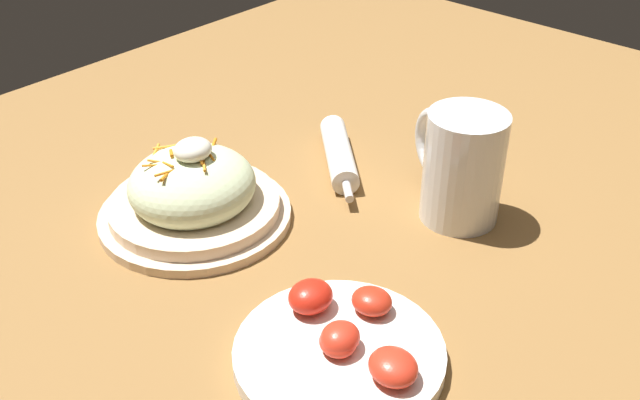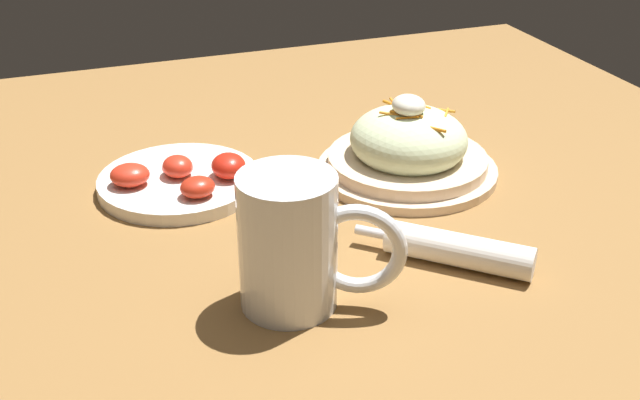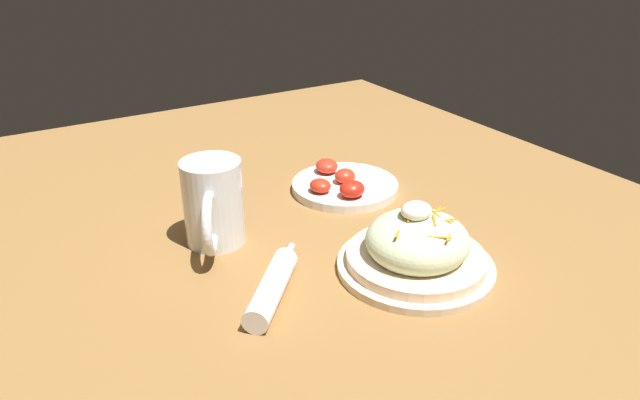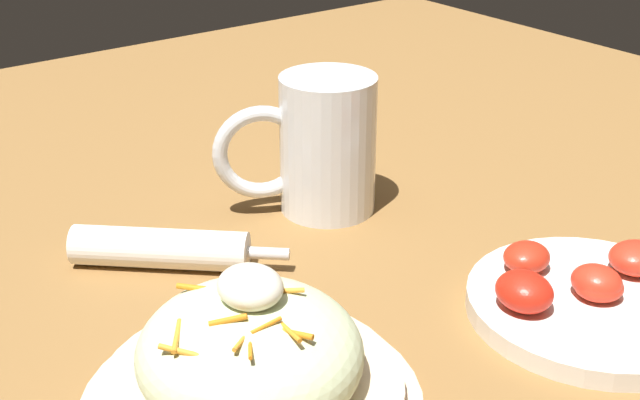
# 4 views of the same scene
# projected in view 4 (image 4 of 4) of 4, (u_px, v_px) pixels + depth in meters

# --- Properties ---
(ground_plane) EXTENTS (1.43, 1.43, 0.00)m
(ground_plane) POSITION_uv_depth(u_px,v_px,m) (360.00, 231.00, 0.81)
(ground_plane) COLOR olive
(salad_plate) EXTENTS (0.23, 0.23, 0.11)m
(salad_plate) POSITION_uv_depth(u_px,v_px,m) (251.00, 370.00, 0.56)
(salad_plate) COLOR beige
(salad_plate) RESTS_ON ground_plane
(beer_mug) EXTENTS (0.10, 0.15, 0.13)m
(beer_mug) POSITION_uv_depth(u_px,v_px,m) (323.00, 152.00, 0.82)
(beer_mug) COLOR white
(beer_mug) RESTS_ON ground_plane
(napkin_roll) EXTENTS (0.14, 0.15, 0.03)m
(napkin_roll) POSITION_uv_depth(u_px,v_px,m) (162.00, 248.00, 0.74)
(napkin_roll) COLOR white
(napkin_roll) RESTS_ON ground_plane
(tomato_plate) EXTENTS (0.20, 0.20, 0.05)m
(tomato_plate) POSITION_uv_depth(u_px,v_px,m) (588.00, 298.00, 0.68)
(tomato_plate) COLOR white
(tomato_plate) RESTS_ON ground_plane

